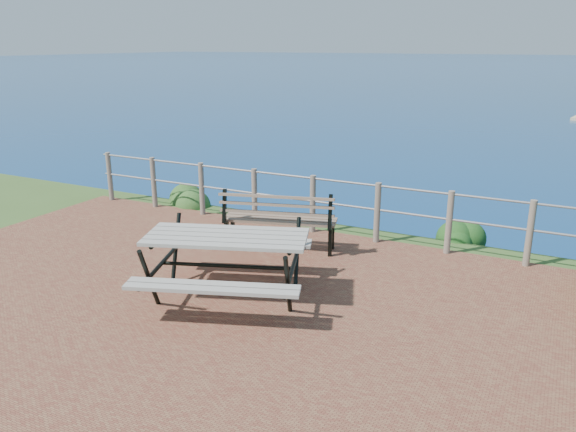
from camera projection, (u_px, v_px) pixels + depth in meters
name	position (u px, v px, depth m)	size (l,w,h in m)	color
ground	(200.00, 311.00, 6.90)	(10.00, 7.00, 0.12)	brown
ocean	(568.00, 53.00, 177.50)	(1200.00, 1200.00, 0.00)	navy
safety_railing	(313.00, 201.00, 9.59)	(9.40, 0.10, 1.00)	#6B5B4C
picnic_table	(227.00, 260.00, 7.08)	(2.17, 1.66, 0.85)	#9D978D
park_bench	(280.00, 210.00, 8.75)	(1.83, 0.91, 1.00)	brown
shrub_lip_west	(187.00, 203.00, 11.56)	(0.79, 0.79, 0.53)	#24481B
shrub_lip_east	(455.00, 236.00, 9.60)	(0.65, 0.65, 0.35)	#154517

